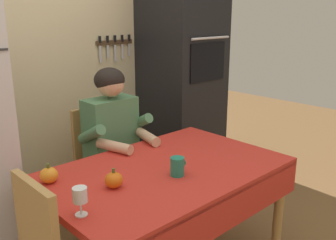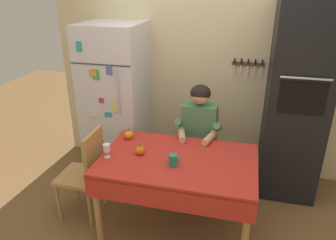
{
  "view_description": "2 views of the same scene",
  "coord_description": "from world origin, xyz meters",
  "px_view_note": "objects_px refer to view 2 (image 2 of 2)",
  "views": [
    {
      "loc": [
        -1.37,
        -1.39,
        1.61
      ],
      "look_at": [
        0.07,
        0.14,
        1.0
      ],
      "focal_mm": 40.52,
      "sensor_mm": 36.0,
      "label": 1
    },
    {
      "loc": [
        0.53,
        -2.34,
        2.2
      ],
      "look_at": [
        -0.12,
        0.21,
        1.06
      ],
      "focal_mm": 34.09,
      "sensor_mm": 36.0,
      "label": 2
    }
  ],
  "objects_px": {
    "pumpkin_medium": "(140,150)",
    "pumpkin_large": "(129,135)",
    "refrigerator": "(116,101)",
    "seated_person": "(198,133)",
    "wall_oven": "(296,103)",
    "dining_table": "(177,168)",
    "chair_left_side": "(87,170)",
    "coffee_mug": "(173,160)",
    "wine_glass": "(107,148)",
    "chair_behind_person": "(200,144)"
  },
  "relations": [
    {
      "from": "dining_table",
      "to": "coffee_mug",
      "type": "distance_m",
      "value": 0.17
    },
    {
      "from": "dining_table",
      "to": "chair_left_side",
      "type": "xyz_separation_m",
      "value": [
        -0.9,
        -0.04,
        -0.14
      ]
    },
    {
      "from": "pumpkin_medium",
      "to": "seated_person",
      "type": "bearing_deg",
      "value": 53.04
    },
    {
      "from": "chair_behind_person",
      "to": "refrigerator",
      "type": "bearing_deg",
      "value": 175.01
    },
    {
      "from": "refrigerator",
      "to": "coffee_mug",
      "type": "relative_size",
      "value": 17.18
    },
    {
      "from": "seated_person",
      "to": "pumpkin_large",
      "type": "distance_m",
      "value": 0.73
    },
    {
      "from": "chair_behind_person",
      "to": "coffee_mug",
      "type": "height_order",
      "value": "chair_behind_person"
    },
    {
      "from": "coffee_mug",
      "to": "wine_glass",
      "type": "xyz_separation_m",
      "value": [
        -0.61,
        -0.01,
        0.04
      ]
    },
    {
      "from": "refrigerator",
      "to": "dining_table",
      "type": "height_order",
      "value": "refrigerator"
    },
    {
      "from": "seated_person",
      "to": "wine_glass",
      "type": "distance_m",
      "value": 1.02
    },
    {
      "from": "dining_table",
      "to": "wine_glass",
      "type": "height_order",
      "value": "wine_glass"
    },
    {
      "from": "pumpkin_medium",
      "to": "pumpkin_large",
      "type": "bearing_deg",
      "value": 127.58
    },
    {
      "from": "dining_table",
      "to": "wine_glass",
      "type": "relative_size",
      "value": 10.53
    },
    {
      "from": "dining_table",
      "to": "seated_person",
      "type": "height_order",
      "value": "seated_person"
    },
    {
      "from": "dining_table",
      "to": "chair_left_side",
      "type": "relative_size",
      "value": 1.51
    },
    {
      "from": "dining_table",
      "to": "pumpkin_large",
      "type": "distance_m",
      "value": 0.66
    },
    {
      "from": "wall_oven",
      "to": "pumpkin_large",
      "type": "distance_m",
      "value": 1.76
    },
    {
      "from": "refrigerator",
      "to": "chair_left_side",
      "type": "bearing_deg",
      "value": -86.94
    },
    {
      "from": "wall_oven",
      "to": "pumpkin_large",
      "type": "xyz_separation_m",
      "value": [
        -1.62,
        -0.63,
        -0.27
      ]
    },
    {
      "from": "refrigerator",
      "to": "chair_left_side",
      "type": "relative_size",
      "value": 1.94
    },
    {
      "from": "dining_table",
      "to": "wine_glass",
      "type": "bearing_deg",
      "value": -169.58
    },
    {
      "from": "refrigerator",
      "to": "wall_oven",
      "type": "bearing_deg",
      "value": 1.14
    },
    {
      "from": "seated_person",
      "to": "refrigerator",
      "type": "bearing_deg",
      "value": 164.91
    },
    {
      "from": "seated_person",
      "to": "coffee_mug",
      "type": "bearing_deg",
      "value": -98.35
    },
    {
      "from": "coffee_mug",
      "to": "wine_glass",
      "type": "height_order",
      "value": "wine_glass"
    },
    {
      "from": "pumpkin_large",
      "to": "chair_left_side",
      "type": "bearing_deg",
      "value": -134.76
    },
    {
      "from": "wall_oven",
      "to": "seated_person",
      "type": "relative_size",
      "value": 1.69
    },
    {
      "from": "wall_oven",
      "to": "dining_table",
      "type": "height_order",
      "value": "wall_oven"
    },
    {
      "from": "pumpkin_medium",
      "to": "wall_oven",
      "type": "bearing_deg",
      "value": 32.87
    },
    {
      "from": "pumpkin_large",
      "to": "dining_table",
      "type": "bearing_deg",
      "value": -26.92
    },
    {
      "from": "dining_table",
      "to": "chair_behind_person",
      "type": "xyz_separation_m",
      "value": [
        0.09,
        0.79,
        -0.14
      ]
    },
    {
      "from": "refrigerator",
      "to": "wall_oven",
      "type": "height_order",
      "value": "wall_oven"
    },
    {
      "from": "dining_table",
      "to": "seated_person",
      "type": "bearing_deg",
      "value": 81.9
    },
    {
      "from": "wall_oven",
      "to": "chair_behind_person",
      "type": "xyz_separation_m",
      "value": [
        -0.96,
        -0.13,
        -0.54
      ]
    },
    {
      "from": "wall_oven",
      "to": "pumpkin_medium",
      "type": "height_order",
      "value": "wall_oven"
    },
    {
      "from": "wall_oven",
      "to": "seated_person",
      "type": "xyz_separation_m",
      "value": [
        -0.96,
        -0.32,
        -0.31
      ]
    },
    {
      "from": "dining_table",
      "to": "seated_person",
      "type": "relative_size",
      "value": 1.12
    },
    {
      "from": "dining_table",
      "to": "coffee_mug",
      "type": "xyz_separation_m",
      "value": [
        -0.02,
        -0.1,
        0.14
      ]
    },
    {
      "from": "dining_table",
      "to": "pumpkin_large",
      "type": "height_order",
      "value": "pumpkin_large"
    },
    {
      "from": "refrigerator",
      "to": "coffee_mug",
      "type": "height_order",
      "value": "refrigerator"
    },
    {
      "from": "coffee_mug",
      "to": "pumpkin_large",
      "type": "height_order",
      "value": "pumpkin_large"
    },
    {
      "from": "refrigerator",
      "to": "pumpkin_large",
      "type": "bearing_deg",
      "value": -57.55
    },
    {
      "from": "chair_behind_person",
      "to": "pumpkin_medium",
      "type": "xyz_separation_m",
      "value": [
        -0.44,
        -0.78,
        0.27
      ]
    },
    {
      "from": "refrigerator",
      "to": "pumpkin_large",
      "type": "relative_size",
      "value": 16.93
    },
    {
      "from": "wall_oven",
      "to": "coffee_mug",
      "type": "bearing_deg",
      "value": -136.12
    },
    {
      "from": "refrigerator",
      "to": "chair_behind_person",
      "type": "bearing_deg",
      "value": -4.99
    },
    {
      "from": "wall_oven",
      "to": "chair_behind_person",
      "type": "height_order",
      "value": "wall_oven"
    },
    {
      "from": "chair_left_side",
      "to": "coffee_mug",
      "type": "xyz_separation_m",
      "value": [
        0.88,
        -0.07,
        0.28
      ]
    },
    {
      "from": "seated_person",
      "to": "pumpkin_large",
      "type": "height_order",
      "value": "seated_person"
    },
    {
      "from": "refrigerator",
      "to": "seated_person",
      "type": "bearing_deg",
      "value": -15.09
    }
  ]
}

